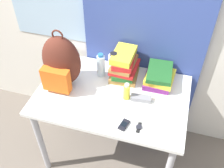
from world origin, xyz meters
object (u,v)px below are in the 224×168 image
(book_stack_left, at_px, (124,65))
(book_stack_center, at_px, (159,77))
(water_bottle, at_px, (101,65))
(cell_phone, at_px, (124,125))
(wristwatch, at_px, (139,127))
(sunglasses_case, at_px, (141,98))
(backpack, at_px, (61,63))
(sunscreen_bottle, at_px, (127,92))
(sports_bottle, at_px, (114,66))

(book_stack_left, xyz_separation_m, book_stack_center, (0.28, -0.00, -0.05))
(water_bottle, xyz_separation_m, cell_phone, (0.31, -0.45, -0.09))
(wristwatch, bearing_deg, sunglasses_case, 98.96)
(wristwatch, bearing_deg, water_bottle, 132.79)
(backpack, bearing_deg, sunglasses_case, -1.60)
(water_bottle, height_order, wristwatch, water_bottle)
(cell_phone, bearing_deg, wristwatch, 6.15)
(sunscreen_bottle, distance_m, sunglasses_case, 0.12)
(sports_bottle, bearing_deg, water_bottle, -177.55)
(book_stack_left, relative_size, sunglasses_case, 1.85)
(sports_bottle, xyz_separation_m, sunglasses_case, (0.27, -0.19, -0.09))
(book_stack_center, height_order, cell_phone, book_stack_center)
(backpack, xyz_separation_m, water_bottle, (0.25, 0.17, -0.10))
(sports_bottle, bearing_deg, backpack, -153.80)
(sunscreen_bottle, relative_size, cell_phone, 1.40)
(sports_bottle, bearing_deg, sunscreen_bottle, -52.20)
(backpack, xyz_separation_m, sunscreen_bottle, (0.51, -0.03, -0.14))
(sports_bottle, distance_m, sunglasses_case, 0.34)
(backpack, height_order, book_stack_center, backpack)
(sports_bottle, height_order, sunglasses_case, sports_bottle)
(water_bottle, distance_m, wristwatch, 0.61)
(book_stack_center, height_order, water_bottle, water_bottle)
(book_stack_left, relative_size, sports_bottle, 1.21)
(backpack, xyz_separation_m, sports_bottle, (0.36, 0.18, -0.09))
(book_stack_left, bearing_deg, book_stack_center, -0.47)
(book_stack_center, bearing_deg, sunscreen_bottle, -130.46)
(wristwatch, bearing_deg, cell_phone, -173.85)
(water_bottle, bearing_deg, sunglasses_case, -27.01)
(book_stack_center, bearing_deg, wristwatch, -96.33)
(water_bottle, bearing_deg, sports_bottle, 2.45)
(book_stack_left, bearing_deg, wristwatch, -64.59)
(book_stack_left, distance_m, cell_phone, 0.52)
(backpack, height_order, sports_bottle, backpack)
(backpack, distance_m, cell_phone, 0.66)
(wristwatch, bearing_deg, book_stack_center, 83.67)
(backpack, bearing_deg, book_stack_center, 16.30)
(book_stack_left, height_order, sports_bottle, sports_bottle)
(backpack, distance_m, sunglasses_case, 0.65)
(cell_phone, bearing_deg, water_bottle, 124.27)
(book_stack_left, distance_m, wristwatch, 0.54)
(water_bottle, distance_m, sports_bottle, 0.10)
(sunscreen_bottle, relative_size, sunglasses_case, 0.93)
(sunscreen_bottle, bearing_deg, book_stack_left, 108.75)
(backpack, bearing_deg, book_stack_left, 26.06)
(book_stack_center, xyz_separation_m, sports_bottle, (-0.36, -0.03, 0.05))
(water_bottle, bearing_deg, cell_phone, -55.73)
(sports_bottle, height_order, wristwatch, sports_bottle)
(sunscreen_bottle, distance_m, wristwatch, 0.29)
(water_bottle, distance_m, sunglasses_case, 0.42)
(book_stack_center, distance_m, wristwatch, 0.49)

